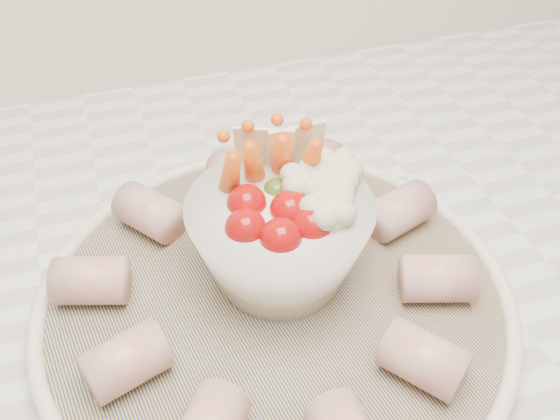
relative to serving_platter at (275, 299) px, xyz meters
name	(u,v)px	position (x,y,z in m)	size (l,w,h in m)	color
serving_platter	(275,299)	(0.00, 0.00, 0.00)	(0.41, 0.41, 0.02)	navy
veggie_bowl	(283,231)	(0.01, 0.02, 0.05)	(0.14, 0.14, 0.11)	white
cured_meat_rolls	(274,279)	(0.00, 0.00, 0.02)	(0.31, 0.30, 0.04)	#B55253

